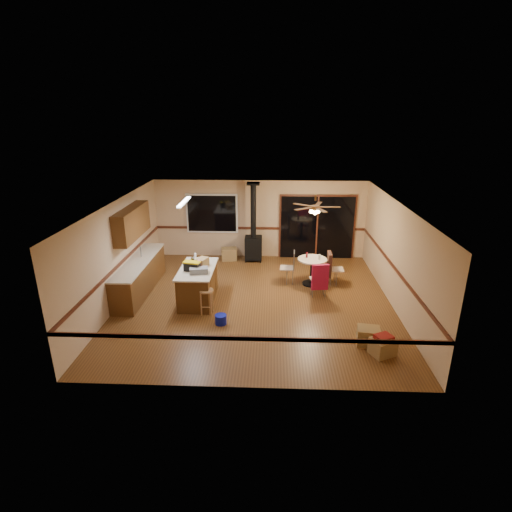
# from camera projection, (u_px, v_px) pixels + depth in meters

# --- Properties ---
(floor) EXTENTS (7.00, 7.00, 0.00)m
(floor) POSITION_uv_depth(u_px,v_px,m) (256.00, 301.00, 10.46)
(floor) COLOR brown
(floor) RESTS_ON ground
(ceiling) EXTENTS (7.00, 7.00, 0.00)m
(ceiling) POSITION_uv_depth(u_px,v_px,m) (255.00, 204.00, 9.58)
(ceiling) COLOR silver
(ceiling) RESTS_ON ground
(wall_back) EXTENTS (7.00, 0.00, 7.00)m
(wall_back) POSITION_uv_depth(u_px,v_px,m) (260.00, 219.00, 13.31)
(wall_back) COLOR tan
(wall_back) RESTS_ON ground
(wall_front) EXTENTS (7.00, 0.00, 7.00)m
(wall_front) POSITION_uv_depth(u_px,v_px,m) (247.00, 324.00, 6.73)
(wall_front) COLOR tan
(wall_front) RESTS_ON ground
(wall_left) EXTENTS (0.00, 7.00, 7.00)m
(wall_left) POSITION_uv_depth(u_px,v_px,m) (118.00, 252.00, 10.16)
(wall_left) COLOR tan
(wall_left) RESTS_ON ground
(wall_right) EXTENTS (0.00, 7.00, 7.00)m
(wall_right) POSITION_uv_depth(u_px,v_px,m) (396.00, 256.00, 9.89)
(wall_right) COLOR tan
(wall_right) RESTS_ON ground
(chair_rail) EXTENTS (7.00, 7.00, 0.08)m
(chair_rail) POSITION_uv_depth(u_px,v_px,m) (256.00, 266.00, 10.12)
(chair_rail) COLOR #492012
(chair_rail) RESTS_ON ground
(window) EXTENTS (1.72, 0.10, 1.32)m
(window) POSITION_uv_depth(u_px,v_px,m) (212.00, 213.00, 13.26)
(window) COLOR black
(window) RESTS_ON ground
(sliding_door) EXTENTS (2.52, 0.10, 2.10)m
(sliding_door) POSITION_uv_depth(u_px,v_px,m) (317.00, 228.00, 13.28)
(sliding_door) COLOR black
(sliding_door) RESTS_ON ground
(lower_cabinets) EXTENTS (0.60, 3.00, 0.86)m
(lower_cabinets) POSITION_uv_depth(u_px,v_px,m) (140.00, 277.00, 10.91)
(lower_cabinets) COLOR #5B3617
(lower_cabinets) RESTS_ON ground
(countertop) EXTENTS (0.64, 3.04, 0.04)m
(countertop) POSITION_uv_depth(u_px,v_px,m) (138.00, 261.00, 10.76)
(countertop) COLOR beige
(countertop) RESTS_ON lower_cabinets
(upper_cabinets) EXTENTS (0.35, 2.00, 0.80)m
(upper_cabinets) POSITION_uv_depth(u_px,v_px,m) (132.00, 223.00, 10.61)
(upper_cabinets) COLOR #5B3617
(upper_cabinets) RESTS_ON ground
(kitchen_island) EXTENTS (0.88, 1.68, 0.90)m
(kitchen_island) POSITION_uv_depth(u_px,v_px,m) (198.00, 284.00, 10.37)
(kitchen_island) COLOR #513114
(kitchen_island) RESTS_ON ground
(wood_stove) EXTENTS (0.55, 0.50, 2.52)m
(wood_stove) POSITION_uv_depth(u_px,v_px,m) (253.00, 240.00, 13.09)
(wood_stove) COLOR black
(wood_stove) RESTS_ON ground
(ceiling_fan) EXTENTS (0.24, 0.24, 0.55)m
(ceiling_fan) POSITION_uv_depth(u_px,v_px,m) (315.00, 209.00, 10.75)
(ceiling_fan) COLOR brown
(ceiling_fan) RESTS_ON ceiling
(fluorescent_strip) EXTENTS (0.10, 1.20, 0.04)m
(fluorescent_strip) POSITION_uv_depth(u_px,v_px,m) (184.00, 202.00, 9.95)
(fluorescent_strip) COLOR white
(fluorescent_strip) RESTS_ON ceiling
(toolbox_grey) EXTENTS (0.49, 0.32, 0.14)m
(toolbox_grey) POSITION_uv_depth(u_px,v_px,m) (199.00, 270.00, 9.90)
(toolbox_grey) COLOR slate
(toolbox_grey) RESTS_ON kitchen_island
(toolbox_black) EXTENTS (0.42, 0.28, 0.21)m
(toolbox_black) POSITION_uv_depth(u_px,v_px,m) (192.00, 267.00, 10.03)
(toolbox_black) COLOR black
(toolbox_black) RESTS_ON kitchen_island
(toolbox_yellow_lid) EXTENTS (0.46, 0.31, 0.03)m
(toolbox_yellow_lid) POSITION_uv_depth(u_px,v_px,m) (192.00, 262.00, 9.99)
(toolbox_yellow_lid) COLOR gold
(toolbox_yellow_lid) RESTS_ON toolbox_black
(box_on_island) EXTENTS (0.35, 0.39, 0.22)m
(box_on_island) POSITION_uv_depth(u_px,v_px,m) (202.00, 262.00, 10.33)
(box_on_island) COLOR olive
(box_on_island) RESTS_ON kitchen_island
(bottle_dark) EXTENTS (0.09, 0.09, 0.29)m
(bottle_dark) POSITION_uv_depth(u_px,v_px,m) (193.00, 263.00, 10.17)
(bottle_dark) COLOR black
(bottle_dark) RESTS_ON kitchen_island
(bottle_pink) EXTENTS (0.08, 0.08, 0.25)m
(bottle_pink) POSITION_uv_depth(u_px,v_px,m) (199.00, 265.00, 10.12)
(bottle_pink) COLOR #D84C8C
(bottle_pink) RESTS_ON kitchen_island
(bottle_white) EXTENTS (0.07, 0.07, 0.18)m
(bottle_white) POSITION_uv_depth(u_px,v_px,m) (195.00, 257.00, 10.78)
(bottle_white) COLOR white
(bottle_white) RESTS_ON kitchen_island
(bar_stool) EXTENTS (0.45, 0.45, 0.63)m
(bar_stool) POSITION_uv_depth(u_px,v_px,m) (207.00, 302.00, 9.73)
(bar_stool) COLOR tan
(bar_stool) RESTS_ON floor
(blue_bucket) EXTENTS (0.27, 0.27, 0.23)m
(blue_bucket) POSITION_uv_depth(u_px,v_px,m) (221.00, 319.00, 9.30)
(blue_bucket) COLOR #0B15A4
(blue_bucket) RESTS_ON floor
(dining_table) EXTENTS (0.83, 0.83, 0.78)m
(dining_table) POSITION_uv_depth(u_px,v_px,m) (312.00, 267.00, 11.32)
(dining_table) COLOR black
(dining_table) RESTS_ON ground
(glass_red) EXTENTS (0.07, 0.07, 0.15)m
(glass_red) POSITION_uv_depth(u_px,v_px,m) (307.00, 255.00, 11.31)
(glass_red) COLOR #590C14
(glass_red) RESTS_ON dining_table
(glass_cream) EXTENTS (0.08, 0.08, 0.15)m
(glass_cream) POSITION_uv_depth(u_px,v_px,m) (319.00, 257.00, 11.15)
(glass_cream) COLOR beige
(glass_cream) RESTS_ON dining_table
(chair_left) EXTENTS (0.43, 0.42, 0.51)m
(chair_left) POSITION_uv_depth(u_px,v_px,m) (291.00, 264.00, 11.41)
(chair_left) COLOR #C5AB92
(chair_left) RESTS_ON ground
(chair_near) EXTENTS (0.47, 0.51, 0.70)m
(chair_near) POSITION_uv_depth(u_px,v_px,m) (320.00, 277.00, 10.46)
(chair_near) COLOR #C5AB92
(chair_near) RESTS_ON ground
(chair_right) EXTENTS (0.47, 0.44, 0.70)m
(chair_right) POSITION_uv_depth(u_px,v_px,m) (330.00, 264.00, 11.33)
(chair_right) COLOR #C5AB92
(chair_right) RESTS_ON ground
(box_under_window) EXTENTS (0.55, 0.47, 0.40)m
(box_under_window) POSITION_uv_depth(u_px,v_px,m) (229.00, 254.00, 13.35)
(box_under_window) COLOR olive
(box_under_window) RESTS_ON floor
(box_corner_a) EXTENTS (0.58, 0.55, 0.35)m
(box_corner_a) POSITION_uv_depth(u_px,v_px,m) (383.00, 347.00, 8.10)
(box_corner_a) COLOR olive
(box_corner_a) RESTS_ON floor
(box_corner_b) EXTENTS (0.52, 0.46, 0.38)m
(box_corner_b) POSITION_uv_depth(u_px,v_px,m) (368.00, 336.00, 8.46)
(box_corner_b) COLOR olive
(box_corner_b) RESTS_ON floor
(box_small_red) EXTENTS (0.41, 0.39, 0.09)m
(box_small_red) POSITION_uv_depth(u_px,v_px,m) (384.00, 337.00, 8.03)
(box_small_red) COLOR maroon
(box_small_red) RESTS_ON box_corner_a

